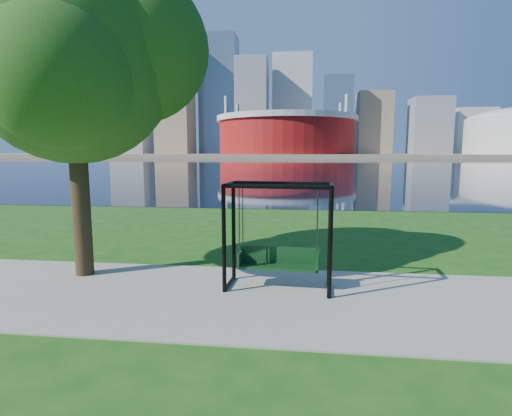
# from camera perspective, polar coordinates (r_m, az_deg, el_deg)

# --- Properties ---
(ground) EXTENTS (900.00, 900.00, 0.00)m
(ground) POSITION_cam_1_polar(r_m,az_deg,el_deg) (8.53, -1.00, -11.62)
(ground) COLOR #1E5114
(ground) RESTS_ON ground
(path) EXTENTS (120.00, 4.00, 0.03)m
(path) POSITION_cam_1_polar(r_m,az_deg,el_deg) (8.06, -1.50, -12.70)
(path) COLOR #9E937F
(path) RESTS_ON ground
(river) EXTENTS (900.00, 180.00, 0.02)m
(river) POSITION_cam_1_polar(r_m,az_deg,el_deg) (110.00, 6.40, 6.38)
(river) COLOR black
(river) RESTS_ON ground
(far_bank) EXTENTS (900.00, 228.00, 2.00)m
(far_bank) POSITION_cam_1_polar(r_m,az_deg,el_deg) (313.97, 6.80, 7.51)
(far_bank) COLOR #937F60
(far_bank) RESTS_ON ground
(stadium) EXTENTS (83.00, 83.00, 32.00)m
(stadium) POSITION_cam_1_polar(r_m,az_deg,el_deg) (243.48, 4.39, 10.56)
(stadium) COLOR maroon
(stadium) RESTS_ON far_bank
(skyline) EXTENTS (392.00, 66.00, 96.50)m
(skyline) POSITION_cam_1_polar(r_m,az_deg,el_deg) (329.06, 6.14, 13.62)
(skyline) COLOR gray
(skyline) RESTS_ON far_bank
(swing) EXTENTS (2.24, 1.06, 2.24)m
(swing) POSITION_cam_1_polar(r_m,az_deg,el_deg) (8.32, 3.25, -4.36)
(swing) COLOR black
(swing) RESTS_ON ground
(park_tree) EXTENTS (5.75, 5.19, 7.14)m
(park_tree) POSITION_cam_1_polar(r_m,az_deg,el_deg) (10.20, -24.89, 19.13)
(park_tree) COLOR #2E2214
(park_tree) RESTS_ON ground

